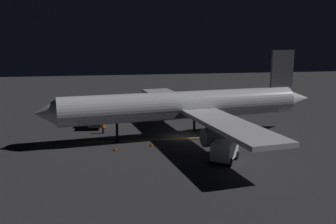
{
  "coord_description": "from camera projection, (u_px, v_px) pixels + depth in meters",
  "views": [
    {
      "loc": [
        -48.44,
        10.95,
        13.19
      ],
      "look_at": [
        0.0,
        2.0,
        3.5
      ],
      "focal_mm": 39.98,
      "sensor_mm": 36.0,
      "label": 1
    }
  ],
  "objects": [
    {
      "name": "ground_plane",
      "position": [
        182.0,
        137.0,
        51.25
      ],
      "size": [
        180.0,
        180.0,
        0.2
      ],
      "primitive_type": "cube",
      "color": "#323234"
    },
    {
      "name": "apron_guide_stripe",
      "position": [
        154.0,
        140.0,
        49.66
      ],
      "size": [
        0.59,
        18.22,
        0.01
      ],
      "primitive_type": "cube",
      "rotation": [
        0.0,
        0.0,
        -0.02
      ],
      "color": "gold",
      "rests_on": "ground_plane"
    },
    {
      "name": "airliner",
      "position": [
        187.0,
        106.0,
        50.62
      ],
      "size": [
        39.24,
        39.37,
        11.57
      ],
      "color": "white",
      "rests_on": "ground_plane"
    },
    {
      "name": "baggage_truck",
      "position": [
        96.0,
        118.0,
        57.08
      ],
      "size": [
        5.93,
        2.65,
        2.31
      ],
      "color": "silver",
      "rests_on": "ground_plane"
    },
    {
      "name": "catering_truck",
      "position": [
        226.0,
        149.0,
        41.16
      ],
      "size": [
        5.79,
        4.92,
        2.43
      ],
      "color": "silver",
      "rests_on": "ground_plane"
    },
    {
      "name": "ground_crew_worker",
      "position": [
        103.0,
        127.0,
        52.69
      ],
      "size": [
        0.4,
        0.4,
        1.74
      ],
      "color": "black",
      "rests_on": "ground_plane"
    },
    {
      "name": "traffic_cone_near_left",
      "position": [
        151.0,
        144.0,
        46.61
      ],
      "size": [
        0.5,
        0.5,
        0.55
      ],
      "color": "#EA590F",
      "rests_on": "ground_plane"
    },
    {
      "name": "traffic_cone_near_right",
      "position": [
        115.0,
        149.0,
        44.75
      ],
      "size": [
        0.5,
        0.5,
        0.55
      ],
      "color": "#EA590F",
      "rests_on": "ground_plane"
    },
    {
      "name": "traffic_cone_under_wing",
      "position": [
        105.0,
        127.0,
        55.95
      ],
      "size": [
        0.5,
        0.5,
        0.55
      ],
      "color": "#EA590F",
      "rests_on": "ground_plane"
    }
  ]
}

